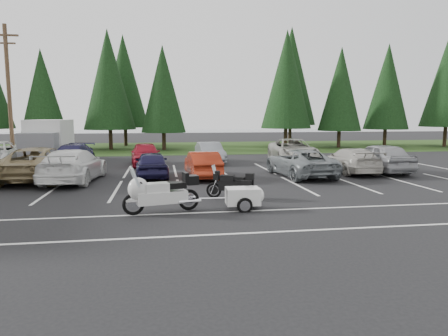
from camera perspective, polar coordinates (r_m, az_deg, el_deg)
The scene contains 28 objects.
ground at distance 16.56m, azimuth -7.94°, elevation -3.62°, with size 120.00×120.00×0.00m, color black.
grass_strip at distance 40.38m, azimuth -8.58°, elevation 2.88°, with size 80.00×16.00×0.01m, color #223912.
lake_water at distance 71.45m, azimuth -5.55°, elevation 4.87°, with size 70.00×50.00×0.02m, color gray.
utility_pole at distance 29.93m, azimuth -28.37°, elevation 9.51°, with size 1.60×0.26×9.00m.
box_truck at distance 29.83m, azimuth -24.04°, elevation 3.51°, with size 2.40×5.60×2.90m, color silver, non-canonical shape.
stall_markings at distance 18.53m, azimuth -8.05°, elevation -2.44°, with size 32.00×16.00×0.01m, color silver.
conifer_3 at distance 39.08m, azimuth -24.52°, elevation 9.88°, with size 3.87×3.87×9.02m.
conifer_4 at distance 39.59m, azimuth -16.17°, elevation 12.04°, with size 4.80×4.80×11.17m.
conifer_5 at distance 37.94m, azimuth -8.72°, elevation 11.09°, with size 4.14×4.14×9.63m.
conifer_6 at distance 40.42m, azimuth 8.94°, elevation 12.39°, with size 4.93×4.93×11.48m.
conifer_7 at distance 42.07m, azimuth 16.32°, elevation 10.76°, with size 4.27×4.27×9.94m.
conifer_8 at distance 45.38m, azimuth 22.30°, elevation 10.70°, with size 4.53×4.53×10.56m.
conifer_back_b at distance 44.06m, azimuth -14.11°, elevation 11.92°, with size 4.97×4.97×11.58m.
conifer_back_c at distance 45.56m, azimuth 9.56°, elevation 12.80°, with size 5.50×5.50×12.81m.
car_near_2 at distance 21.71m, azimuth -24.87°, elevation 0.58°, with size 2.74×5.94×1.65m, color #907D53.
car_near_3 at distance 20.54m, azimuth -20.70°, elevation 0.35°, with size 2.22×5.47×1.59m, color white.
car_near_4 at distance 20.95m, azimuth -10.28°, elevation 0.54°, with size 1.62×4.02×1.37m, color #191638.
car_near_5 at distance 20.55m, azimuth -3.08°, elevation 0.51°, with size 1.44×4.14×1.36m, color maroon.
car_near_6 at distance 21.39m, azimuth 10.79°, elevation 0.75°, with size 2.38×5.16×1.43m, color slate.
car_near_7 at distance 23.39m, azimuth 17.64°, elevation 1.05°, with size 1.95×4.80×1.39m, color #B5B1A6.
car_near_8 at distance 24.21m, azimuth 21.39°, elevation 1.40°, with size 1.96×4.86×1.66m, color #999A9E.
car_far_1 at distance 26.62m, azimuth -20.94°, elevation 1.66°, with size 1.97×4.85×1.41m, color #1F1C47.
car_far_2 at distance 26.02m, azimuth -11.14°, elevation 1.98°, with size 1.76×4.38×1.49m, color maroon.
car_far_3 at distance 27.03m, azimuth -2.03°, elevation 2.20°, with size 1.47×4.21×1.39m, color gray.
car_far_4 at distance 28.05m, azimuth 9.79°, elevation 2.51°, with size 2.66×5.76×1.60m, color #A09D93.
touring_motorcycle at distance 13.19m, azimuth -8.90°, elevation -3.02°, with size 2.82×0.87×1.56m, color silver, non-canonical shape.
cargo_trailer at distance 13.60m, azimuth 2.68°, elevation -4.36°, with size 1.64×0.92×0.76m, color white, non-canonical shape.
adventure_motorcycle at distance 15.25m, azimuth 1.00°, elevation -1.99°, with size 2.16×0.75×1.32m, color black, non-canonical shape.
Camera 1 is at (-0.25, -16.26, 3.16)m, focal length 32.00 mm.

